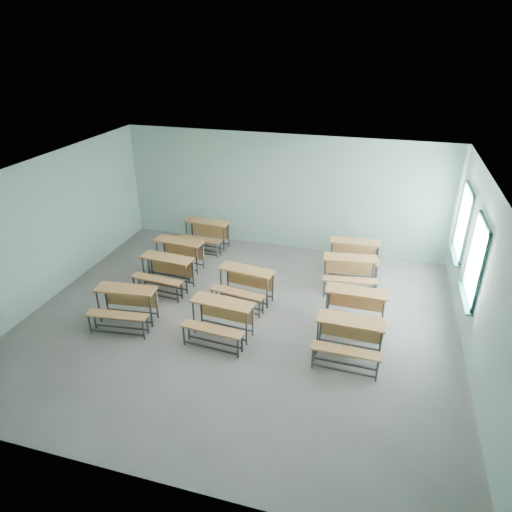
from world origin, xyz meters
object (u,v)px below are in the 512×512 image
(desk_unit_r0c2, at_px, (349,335))
(desk_unit_r1c0, at_px, (165,269))
(desk_unit_r3c2, at_px, (354,252))
(desk_unit_r1c2, at_px, (355,304))
(desk_unit_r2c0, at_px, (177,251))
(desk_unit_r2c2, at_px, (350,269))
(desk_unit_r1c1, at_px, (245,281))
(desk_unit_r0c0, at_px, (125,302))
(desk_unit_r3c0, at_px, (205,231))
(desk_unit_r0c1, at_px, (220,315))

(desk_unit_r0c2, relative_size, desk_unit_r1c0, 0.97)
(desk_unit_r1c0, xyz_separation_m, desk_unit_r3c2, (4.23, 2.16, 0.00))
(desk_unit_r1c2, bearing_deg, desk_unit_r3c2, 96.03)
(desk_unit_r2c0, distance_m, desk_unit_r2c2, 4.34)
(desk_unit_r1c1, relative_size, desk_unit_r2c0, 1.02)
(desk_unit_r0c0, bearing_deg, desk_unit_r2c2, 25.72)
(desk_unit_r0c0, height_order, desk_unit_r1c0, same)
(desk_unit_r2c2, distance_m, desk_unit_r3c0, 4.29)
(desk_unit_r1c1, distance_m, desk_unit_r2c2, 2.55)
(desk_unit_r1c0, distance_m, desk_unit_r2c0, 0.97)
(desk_unit_r0c2, bearing_deg, desk_unit_r1c0, 163.38)
(desk_unit_r0c0, relative_size, desk_unit_r0c2, 1.05)
(desk_unit_r2c0, bearing_deg, desk_unit_r3c2, 20.62)
(desk_unit_r0c0, relative_size, desk_unit_r1c0, 1.02)
(desk_unit_r0c2, height_order, desk_unit_r2c2, same)
(desk_unit_r0c1, bearing_deg, desk_unit_r1c1, 92.53)
(desk_unit_r1c2, height_order, desk_unit_r2c0, same)
(desk_unit_r0c2, xyz_separation_m, desk_unit_r2c0, (-4.58, 2.41, 0.00))
(desk_unit_r3c0, distance_m, desk_unit_r3c2, 4.15)
(desk_unit_r0c2, xyz_separation_m, desk_unit_r1c1, (-2.46, 1.39, 0.00))
(desk_unit_r1c1, bearing_deg, desk_unit_r0c0, -137.25)
(desk_unit_r0c0, distance_m, desk_unit_r0c2, 4.62)
(desk_unit_r0c1, height_order, desk_unit_r0c2, same)
(desk_unit_r1c1, xyz_separation_m, desk_unit_r2c2, (2.22, 1.25, 0.00))
(desk_unit_r2c2, relative_size, desk_unit_r3c2, 1.04)
(desk_unit_r0c0, height_order, desk_unit_r1c1, same)
(desk_unit_r0c2, height_order, desk_unit_r3c0, same)
(desk_unit_r2c2, height_order, desk_unit_r3c0, same)
(desk_unit_r1c0, bearing_deg, desk_unit_r0c0, -91.38)
(desk_unit_r1c0, relative_size, desk_unit_r2c0, 1.00)
(desk_unit_r2c0, relative_size, desk_unit_r3c0, 1.01)
(desk_unit_r0c0, xyz_separation_m, desk_unit_r3c2, (4.40, 3.72, 0.00))
(desk_unit_r3c0, bearing_deg, desk_unit_r0c0, -89.46)
(desk_unit_r0c0, relative_size, desk_unit_r1c1, 0.99)
(desk_unit_r2c0, height_order, desk_unit_r2c2, same)
(desk_unit_r3c2, bearing_deg, desk_unit_r2c0, -168.22)
(desk_unit_r0c0, distance_m, desk_unit_r0c1, 2.10)
(desk_unit_r1c1, bearing_deg, desk_unit_r1c2, 1.51)
(desk_unit_r0c1, bearing_deg, desk_unit_r1c0, 147.13)
(desk_unit_r2c0, bearing_deg, desk_unit_r1c0, -77.05)
(desk_unit_r1c2, relative_size, desk_unit_r3c2, 0.97)
(desk_unit_r1c1, bearing_deg, desk_unit_r2c2, 37.24)
(desk_unit_r1c1, bearing_deg, desk_unit_r2c0, 162.17)
(desk_unit_r1c2, distance_m, desk_unit_r2c2, 1.55)
(desk_unit_r0c1, bearing_deg, desk_unit_r3c0, 120.39)
(desk_unit_r0c1, xyz_separation_m, desk_unit_r1c2, (2.53, 1.15, 0.00))
(desk_unit_r2c0, xyz_separation_m, desk_unit_r3c2, (4.36, 1.20, 0.00))
(desk_unit_r2c0, height_order, desk_unit_r3c2, same)
(desk_unit_r0c1, bearing_deg, desk_unit_r0c0, -173.35)
(desk_unit_r1c0, relative_size, desk_unit_r3c2, 1.01)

